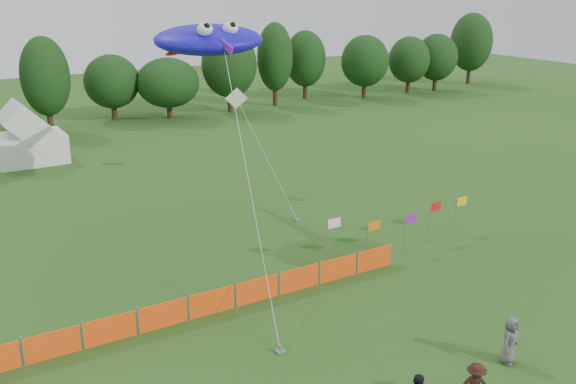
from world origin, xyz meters
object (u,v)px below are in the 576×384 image
tent_right (29,139)px  spectator_e (510,340)px  barrier_fence (212,302)px  stingray_kite (206,40)px

tent_right → spectator_e: bearing=-75.4°
barrier_fence → spectator_e: spectator_e is taller
tent_right → spectator_e: (9.17, -35.19, -0.84)m
spectator_e → stingray_kite: 20.75m
spectator_e → stingray_kite: size_ratio=0.08×
tent_right → spectator_e: tent_right is taller
tent_right → stingray_kite: size_ratio=0.22×
barrier_fence → stingray_kite: bearing=65.5°
tent_right → spectator_e: size_ratio=2.77×
tent_right → barrier_fence: bearing=-85.9°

